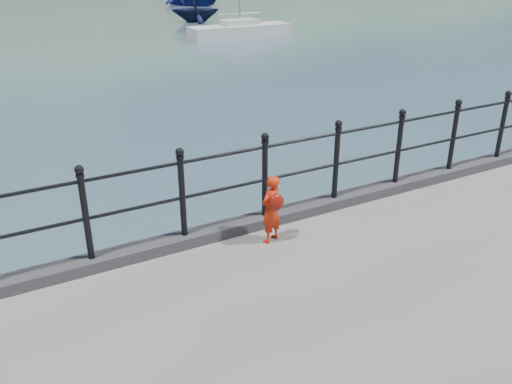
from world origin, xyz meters
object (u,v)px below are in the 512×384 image
child (271,209)px  railing (225,178)px  sailboat_near (240,32)px  launch_navy (195,9)px

child → railing: bearing=-69.0°
sailboat_near → launch_navy: bearing=85.6°
railing → launch_navy: 32.57m
railing → child: size_ratio=19.57×
railing → sailboat_near: size_ratio=2.24×
railing → launch_navy: (12.46, 30.08, -1.00)m
launch_navy → railing: bearing=175.0°
railing → child: bearing=-46.4°
child → launch_navy: (12.02, 30.53, -0.65)m
child → launch_navy: child is taller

